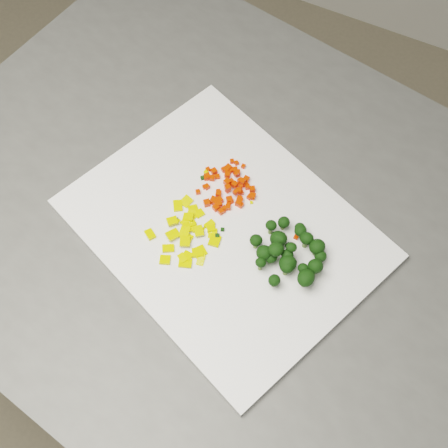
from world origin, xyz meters
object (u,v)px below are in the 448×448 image
at_px(counter_block, 247,337).
at_px(cutting_board, 224,229).
at_px(broccoli_pile, 290,251).
at_px(pepper_pile, 185,230).
at_px(carrot_pile, 228,182).

height_order(counter_block, cutting_board, cutting_board).
bearing_deg(cutting_board, counter_block, 12.96).
bearing_deg(broccoli_pile, pepper_pile, -170.18).
bearing_deg(pepper_pile, carrot_pile, 76.69).
xyz_separation_m(carrot_pile, broccoli_pile, (0.12, -0.07, 0.01)).
bearing_deg(broccoli_pile, carrot_pile, 151.21).
distance_m(counter_block, cutting_board, 0.46).
distance_m(cutting_board, pepper_pile, 0.06).
bearing_deg(pepper_pile, cutting_board, 33.57).
height_order(counter_block, broccoli_pile, broccoli_pile).
bearing_deg(cutting_board, carrot_pile, 110.83).
distance_m(pepper_pile, broccoli_pile, 0.15).
bearing_deg(pepper_pile, counter_block, 24.00).
height_order(counter_block, pepper_pile, pepper_pile).
height_order(cutting_board, carrot_pile, carrot_pile).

